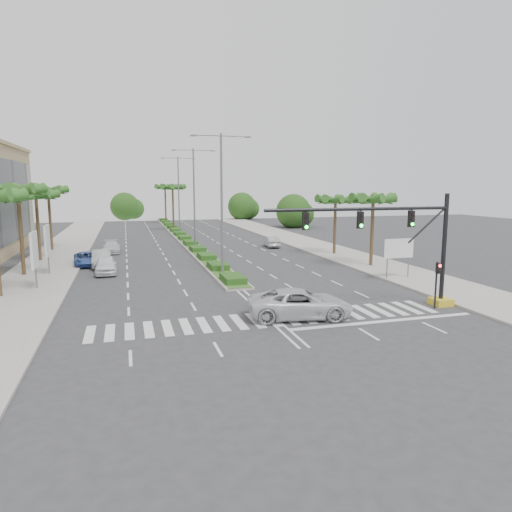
{
  "coord_description": "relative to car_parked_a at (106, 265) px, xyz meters",
  "views": [
    {
      "loc": [
        -7.96,
        -24.35,
        7.66
      ],
      "look_at": [
        0.38,
        4.73,
        3.0
      ],
      "focal_mm": 32.0,
      "sensor_mm": 36.0,
      "label": 1
    }
  ],
  "objects": [
    {
      "name": "streetlight_mid",
      "position": [
        9.78,
        12.74,
        6.04
      ],
      "size": [
        5.1,
        0.25,
        12.0
      ],
      "color": "slate",
      "rests_on": "ground"
    },
    {
      "name": "car_crossing",
      "position": [
        11.46,
        -17.41,
        0.08
      ],
      "size": [
        6.52,
        3.82,
        1.7
      ],
      "primitive_type": "imported",
      "rotation": [
        0.0,
        0.0,
        1.4
      ],
      "color": "silver",
      "rests_on": "ground"
    },
    {
      "name": "billboard_far",
      "position": [
        -4.72,
        0.74,
        2.19
      ],
      "size": [
        0.18,
        2.1,
        4.35
      ],
      "color": "slate",
      "rests_on": "ground"
    },
    {
      "name": "car_parked_a",
      "position": [
        0.0,
        0.0,
        0.0
      ],
      "size": [
        1.9,
        4.55,
        1.54
      ],
      "primitive_type": "imported",
      "rotation": [
        0.0,
        0.0,
        0.02
      ],
      "color": "white",
      "rests_on": "ground"
    },
    {
      "name": "footpath_right",
      "position": [
        24.98,
        2.74,
        -0.69
      ],
      "size": [
        6.0,
        120.0,
        0.15
      ],
      "primitive_type": "cube",
      "color": "gray",
      "rests_on": "ground"
    },
    {
      "name": "footpath_left",
      "position": [
        -5.42,
        2.74,
        -0.69
      ],
      "size": [
        6.0,
        120.0,
        0.15
      ],
      "primitive_type": "cube",
      "color": "gray",
      "rests_on": "ground"
    },
    {
      "name": "palm_right_far",
      "position": [
        24.28,
        4.74,
        5.14
      ],
      "size": [
        4.57,
        4.68,
        6.75
      ],
      "color": "brown",
      "rests_on": "ground"
    },
    {
      "name": "streetlight_near",
      "position": [
        9.78,
        -3.26,
        6.04
      ],
      "size": [
        5.1,
        0.25,
        12.0
      ],
      "color": "slate",
      "rests_on": "ground"
    },
    {
      "name": "pedestrian_signal",
      "position": [
        20.38,
        -17.94,
        1.27
      ],
      "size": [
        0.28,
        0.36,
        3.0
      ],
      "color": "black",
      "rests_on": "ground"
    },
    {
      "name": "car_parked_d",
      "position": [
        0.14,
        13.19,
        -0.1
      ],
      "size": [
        1.96,
        4.66,
        1.34
      ],
      "primitive_type": "imported",
      "rotation": [
        0.0,
        0.0,
        0.02
      ],
      "color": "silver",
      "rests_on": "ground"
    },
    {
      "name": "signal_gantry",
      "position": [
        19.05,
        -17.26,
        2.69
      ],
      "size": [
        12.6,
        1.2,
        7.2
      ],
      "color": "gold",
      "rests_on": "ground"
    },
    {
      "name": "palm_left_mid",
      "position": [
        -6.72,
        0.74,
        6.31
      ],
      "size": [
        4.57,
        4.68,
        7.95
      ],
      "color": "brown",
      "rests_on": "ground"
    },
    {
      "name": "car_parked_c",
      "position": [
        -2.02,
        4.93,
        -0.12
      ],
      "size": [
        2.68,
        4.91,
        1.31
      ],
      "primitive_type": "imported",
      "rotation": [
        0.0,
        0.0,
        0.11
      ],
      "color": "#33519C",
      "rests_on": "ground"
    },
    {
      "name": "palm_left_far",
      "position": [
        -6.72,
        8.74,
        5.73
      ],
      "size": [
        4.57,
        4.68,
        7.35
      ],
      "color": "brown",
      "rests_on": "ground"
    },
    {
      "name": "palm_median_b",
      "position": [
        9.78,
        52.74,
        6.4
      ],
      "size": [
        4.57,
        4.68,
        8.05
      ],
      "color": "brown",
      "rests_on": "ground"
    },
    {
      "name": "palm_left_end",
      "position": [
        -6.72,
        16.74,
        6.11
      ],
      "size": [
        4.57,
        4.68,
        7.75
      ],
      "color": "brown",
      "rests_on": "ground"
    },
    {
      "name": "median_grass",
      "position": [
        9.78,
        27.74,
        -0.55
      ],
      "size": [
        1.8,
        75.0,
        0.04
      ],
      "primitive_type": "cube",
      "color": "#356221",
      "rests_on": "median"
    },
    {
      "name": "billboard_near",
      "position": [
        -4.72,
        -5.26,
        2.19
      ],
      "size": [
        0.18,
        2.1,
        4.35
      ],
      "color": "slate",
      "rests_on": "ground"
    },
    {
      "name": "car_right",
      "position": [
        19.49,
        12.82,
        -0.09
      ],
      "size": [
        1.83,
        4.24,
        1.36
      ],
      "primitive_type": "imported",
      "rotation": [
        0.0,
        0.0,
        3.04
      ],
      "color": "#B6B5BB",
      "rests_on": "ground"
    },
    {
      "name": "direction_sign",
      "position": [
        23.28,
        -9.27,
        1.68
      ],
      "size": [
        2.7,
        0.11,
        3.4
      ],
      "color": "slate",
      "rests_on": "ground"
    },
    {
      "name": "car_parked_b",
      "position": [
        -0.53,
        3.76,
        0.03
      ],
      "size": [
        1.85,
        4.89,
        1.59
      ],
      "primitive_type": "imported",
      "rotation": [
        0.0,
        0.0,
        0.03
      ],
      "color": "#AFB0B4",
      "rests_on": "ground"
    },
    {
      "name": "ground",
      "position": [
        9.78,
        -17.26,
        -0.77
      ],
      "size": [
        160.0,
        160.0,
        0.0
      ],
      "primitive_type": "plane",
      "color": "#333335",
      "rests_on": "ground"
    },
    {
      "name": "median",
      "position": [
        9.78,
        27.74,
        -0.67
      ],
      "size": [
        2.2,
        75.0,
        0.2
      ],
      "primitive_type": "cube",
      "color": "gray",
      "rests_on": "ground"
    },
    {
      "name": "streetlight_far",
      "position": [
        9.78,
        28.74,
        6.04
      ],
      "size": [
        5.1,
        0.25,
        12.0
      ],
      "color": "slate",
      "rests_on": "ground"
    },
    {
      "name": "palm_right_near",
      "position": [
        24.28,
        -3.26,
        5.44
      ],
      "size": [
        4.57,
        4.68,
        7.05
      ],
      "color": "brown",
      "rests_on": "ground"
    },
    {
      "name": "palm_median_a",
      "position": [
        9.78,
        37.74,
        6.4
      ],
      "size": [
        4.57,
        4.68,
        8.05
      ],
      "color": "brown",
      "rests_on": "ground"
    }
  ]
}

